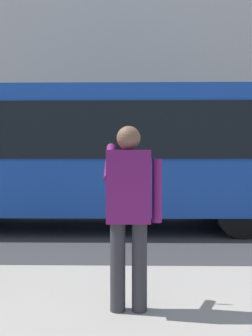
{
  "coord_description": "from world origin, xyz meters",
  "views": [
    {
      "loc": [
        0.44,
        8.09,
        1.55
      ],
      "look_at": [
        0.58,
        0.12,
        1.34
      ],
      "focal_mm": 37.83,
      "sensor_mm": 36.0,
      "label": 1
    }
  ],
  "objects": [
    {
      "name": "red_bus",
      "position": [
        1.33,
        0.1,
        1.68
      ],
      "size": [
        9.05,
        2.54,
        3.08
      ],
      "color": "#1947AD",
      "rests_on": "ground_plane"
    },
    {
      "name": "building_facade_far",
      "position": [
        -0.02,
        -6.8,
        5.99
      ],
      "size": [
        28.0,
        1.55,
        12.0
      ],
      "color": "beige",
      "rests_on": "ground_plane"
    },
    {
      "name": "pedestrian_photographer",
      "position": [
        0.47,
        4.85,
        1.14
      ],
      "size": [
        0.53,
        0.52,
        1.7
      ],
      "color": "#2D2D33",
      "rests_on": "sidewalk_curb"
    },
    {
      "name": "ground_plane",
      "position": [
        0.0,
        0.0,
        0.0
      ],
      "size": [
        60.0,
        60.0,
        0.0
      ],
      "primitive_type": "plane",
      "color": "#38383A"
    }
  ]
}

